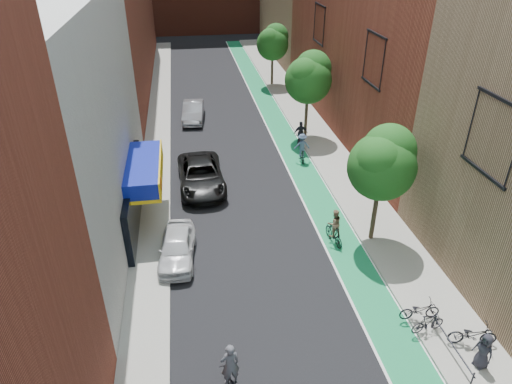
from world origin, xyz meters
name	(u,v)px	position (x,y,z in m)	size (l,w,h in m)	color
bike_lane	(280,129)	(4.00, 26.00, 0.01)	(2.00, 68.00, 0.01)	#167D4B
sidewalk_left	(158,136)	(-6.00, 26.00, 0.07)	(2.00, 68.00, 0.15)	gray
sidewalk_right	(309,126)	(6.50, 26.00, 0.07)	(3.00, 68.00, 0.15)	gray
building_left_white	(36,126)	(-11.00, 14.00, 6.00)	(8.00, 20.00, 12.00)	silver
tree_near	(383,162)	(5.65, 10.02, 4.66)	(3.40, 3.36, 6.42)	#332619
tree_mid	(309,76)	(5.65, 24.02, 4.89)	(3.55, 3.53, 6.74)	#332619
tree_far	(273,41)	(5.65, 38.02, 4.50)	(3.30, 3.25, 6.21)	#332619
parked_car_white	(177,247)	(-4.60, 10.01, 0.72)	(1.70, 4.23, 1.44)	silver
parked_car_black	(201,175)	(-3.00, 17.23, 0.84)	(2.79, 6.04, 1.68)	black
parked_car_silver	(193,111)	(-3.00, 29.15, 0.78)	(1.66, 4.76, 1.57)	#9C9EA4
cyclist_lead	(231,376)	(-2.81, 2.05, 0.78)	(0.94, 1.81, 2.24)	black
cyclist_lane_near	(334,229)	(3.56, 10.16, 0.80)	(0.87, 1.83, 1.93)	black
cyclist_lane_mid	(301,139)	(4.70, 21.92, 0.81)	(1.05, 1.79, 2.14)	black
cyclist_lane_far	(302,149)	(4.27, 19.88, 0.96)	(1.12, 1.51, 2.06)	black
parked_bike_near	(472,335)	(6.81, 2.53, 0.65)	(0.67, 1.91, 1.00)	black
parked_bike_mid	(428,323)	(5.40, 3.41, 0.60)	(0.42, 1.49, 0.90)	black
parked_bike_far	(420,310)	(5.40, 4.15, 0.61)	(0.61, 1.74, 0.91)	black
pedestrian	(484,351)	(6.57, 1.52, 0.93)	(0.76, 0.49, 1.55)	black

